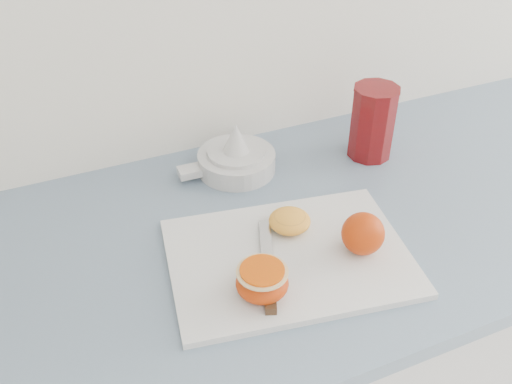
% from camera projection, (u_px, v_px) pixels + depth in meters
% --- Properties ---
extents(counter, '(2.27, 0.64, 0.89)m').
position_uv_depth(counter, '(305.00, 368.00, 1.29)').
color(counter, silver).
rests_on(counter, ground).
extents(cutting_board, '(0.42, 0.33, 0.01)m').
position_uv_depth(cutting_board, '(289.00, 257.00, 0.92)').
color(cutting_board, silver).
rests_on(cutting_board, counter).
extents(whole_orange, '(0.07, 0.07, 0.07)m').
position_uv_depth(whole_orange, '(363.00, 234.00, 0.91)').
color(whole_orange, '#C64F0F').
rests_on(whole_orange, cutting_board).
extents(half_orange, '(0.08, 0.08, 0.05)m').
position_uv_depth(half_orange, '(262.00, 282.00, 0.84)').
color(half_orange, '#C64F0F').
rests_on(half_orange, cutting_board).
extents(squeezed_shell, '(0.07, 0.07, 0.03)m').
position_uv_depth(squeezed_shell, '(290.00, 220.00, 0.96)').
color(squeezed_shell, '#F9A12F').
rests_on(squeezed_shell, cutting_board).
extents(paring_knife, '(0.09, 0.20, 0.01)m').
position_uv_depth(paring_knife, '(269.00, 281.00, 0.86)').
color(paring_knife, '#492F1A').
rests_on(paring_knife, cutting_board).
extents(citrus_juicer, '(0.19, 0.15, 0.10)m').
position_uv_depth(citrus_juicer, '(236.00, 158.00, 1.12)').
color(citrus_juicer, white).
rests_on(citrus_juicer, counter).
extents(red_tumbler, '(0.09, 0.09, 0.15)m').
position_uv_depth(red_tumbler, '(372.00, 125.00, 1.14)').
color(red_tumbler, maroon).
rests_on(red_tumbler, counter).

